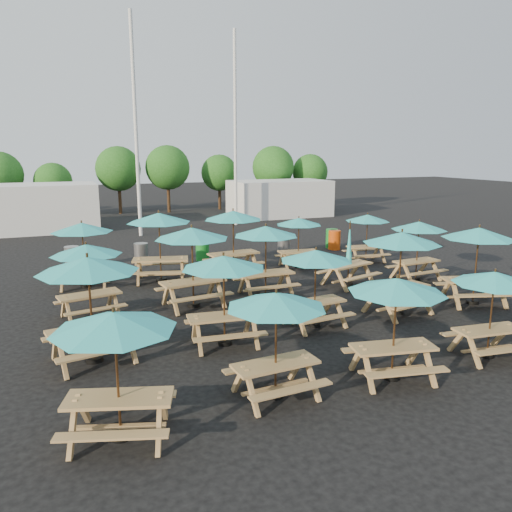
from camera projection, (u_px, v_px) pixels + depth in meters
name	position (u px, v px, depth m)	size (l,w,h in m)	color
ground	(273.00, 297.00, 16.50)	(120.00, 120.00, 0.00)	black
picnic_unit_0	(114.00, 328.00, 8.02)	(2.57, 2.57, 2.26)	#A67949
picnic_unit_1	(88.00, 271.00, 11.03)	(2.63, 2.63, 2.49)	#A67949
picnic_unit_2	(86.00, 254.00, 14.05)	(2.34, 2.34, 2.20)	#A67949
picnic_unit_3	(82.00, 231.00, 17.29)	(2.53, 2.53, 2.33)	#A67949
picnic_unit_4	(276.00, 306.00, 9.45)	(2.07, 2.07, 2.15)	#A67949
picnic_unit_5	(224.00, 267.00, 12.08)	(2.28, 2.28, 2.30)	#A67949
picnic_unit_6	(192.00, 238.00, 15.08)	(2.53, 2.53, 2.51)	#A67949
picnic_unit_7	(159.00, 222.00, 18.09)	(2.84, 2.84, 2.57)	#A67949
picnic_unit_8	(397.00, 291.00, 10.22)	(2.36, 2.36, 2.23)	#A67949
picnic_unit_9	(316.00, 260.00, 13.40)	(2.15, 2.15, 2.17)	#A67949
picnic_unit_10	(266.00, 235.00, 16.31)	(2.16, 2.16, 2.37)	#A67949
picnic_unit_11	(233.00, 219.00, 19.27)	(2.49, 2.49, 2.51)	#A67949
picnic_unit_12	(494.00, 283.00, 11.38)	(2.08, 2.08, 2.08)	#A67949
picnic_unit_13	(402.00, 243.00, 14.41)	(2.59, 2.59, 2.48)	#A67949
picnic_unit_14	(349.00, 259.00, 17.77)	(2.20, 2.03, 2.35)	#A67949
picnic_unit_15	(299.00, 224.00, 20.36)	(2.11, 2.11, 2.09)	#A67949
picnic_unit_17	(479.00, 237.00, 15.38)	(2.79, 2.79, 2.46)	#A67949
picnic_unit_18	(419.00, 229.00, 18.34)	(2.12, 2.12, 2.22)	#A67949
picnic_unit_19	(367.00, 221.00, 21.39)	(2.10, 2.10, 2.09)	#A67949
waste_bin_0	(72.00, 258.00, 20.32)	(0.58, 0.58, 0.94)	gray
waste_bin_1	(141.00, 254.00, 21.03)	(0.58, 0.58, 0.94)	gray
waste_bin_2	(202.00, 250.00, 22.00)	(0.58, 0.58, 0.94)	#177F25
waste_bin_3	(284.00, 244.00, 23.28)	(0.58, 0.58, 0.94)	gray
waste_bin_4	(334.00, 240.00, 24.37)	(0.58, 0.58, 0.94)	#C7440B
waste_bin_5	(332.00, 238.00, 24.79)	(0.58, 0.58, 0.94)	#177F25
mast_0	(136.00, 127.00, 27.20)	(0.20, 0.20, 12.00)	silver
mast_1	(235.00, 130.00, 31.41)	(0.20, 0.20, 12.00)	silver
event_tent_0	(26.00, 208.00, 29.56)	(8.00, 4.00, 2.80)	silver
event_tent_1	(279.00, 198.00, 36.77)	(7.00, 4.00, 2.60)	silver
tree_2	(53.00, 181.00, 35.03)	(2.59, 2.59, 3.93)	#382314
tree_3	(118.00, 169.00, 37.54)	(3.36, 3.36, 5.09)	#382314
tree_4	(168.00, 168.00, 38.46)	(3.41, 3.41, 5.17)	#382314
tree_5	(219.00, 173.00, 40.54)	(2.94, 2.94, 4.45)	#382314
tree_6	(273.00, 167.00, 40.31)	(3.38, 3.38, 5.13)	#382314
tree_7	(310.00, 172.00, 41.68)	(2.95, 2.95, 4.48)	#382314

